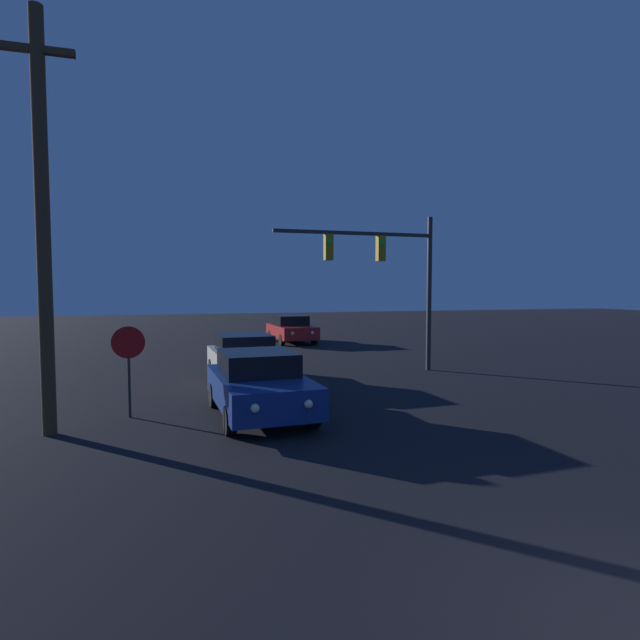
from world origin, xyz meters
TOP-DOWN VIEW (x-y plane):
  - car_near at (-2.24, 9.20)m, footprint 2.17×4.35m
  - car_mid at (-1.92, 13.81)m, footprint 2.18×4.35m
  - car_far at (2.28, 24.91)m, footprint 2.17×4.35m
  - traffic_signal_mast at (3.34, 14.10)m, footprint 5.97×0.30m
  - stop_sign at (-5.19, 9.92)m, footprint 0.75×0.07m
  - utility_pole at (-6.67, 8.91)m, footprint 1.39×0.28m

SIDE VIEW (x-z plane):
  - car_near at x=-2.24m, z-range 0.01..1.54m
  - car_mid at x=-1.92m, z-range 0.01..1.54m
  - car_far at x=2.28m, z-range 0.01..1.54m
  - stop_sign at x=-5.19m, z-range 0.43..2.59m
  - traffic_signal_mast at x=3.34m, z-range 1.01..6.68m
  - utility_pole at x=-6.67m, z-range 0.13..8.76m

